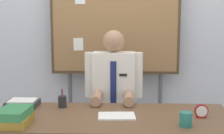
{
  "coord_description": "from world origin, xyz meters",
  "views": [
    {
      "loc": [
        0.09,
        -2.27,
        1.44
      ],
      "look_at": [
        0.0,
        0.19,
        1.09
      ],
      "focal_mm": 49.44,
      "sensor_mm": 36.0,
      "label": 1
    }
  ],
  "objects_px": {
    "bulletin_board": "(115,20)",
    "pen_holder": "(62,102)",
    "desk": "(111,126)",
    "open_notebook": "(117,116)",
    "desk_clock": "(201,112)",
    "paper_tray": "(23,103)",
    "coffee_mug": "(186,119)",
    "book_stack": "(14,117)",
    "person": "(114,107)"
  },
  "relations": [
    {
      "from": "desk",
      "to": "pen_holder",
      "type": "relative_size",
      "value": 11.76
    },
    {
      "from": "person",
      "to": "bulletin_board",
      "type": "bearing_deg",
      "value": 90.03
    },
    {
      "from": "desk",
      "to": "bulletin_board",
      "type": "bearing_deg",
      "value": 90.01
    },
    {
      "from": "open_notebook",
      "to": "paper_tray",
      "type": "distance_m",
      "value": 0.84
    },
    {
      "from": "paper_tray",
      "to": "coffee_mug",
      "type": "bearing_deg",
      "value": -19.75
    },
    {
      "from": "desk_clock",
      "to": "pen_holder",
      "type": "bearing_deg",
      "value": 167.48
    },
    {
      "from": "person",
      "to": "pen_holder",
      "type": "bearing_deg",
      "value": -136.71
    },
    {
      "from": "desk",
      "to": "desk_clock",
      "type": "height_order",
      "value": "desk_clock"
    },
    {
      "from": "person",
      "to": "desk",
      "type": "bearing_deg",
      "value": -90.0
    },
    {
      "from": "coffee_mug",
      "to": "bulletin_board",
      "type": "bearing_deg",
      "value": 112.08
    },
    {
      "from": "person",
      "to": "book_stack",
      "type": "height_order",
      "value": "person"
    },
    {
      "from": "person",
      "to": "desk_clock",
      "type": "xyz_separation_m",
      "value": [
        0.68,
        -0.64,
        0.15
      ]
    },
    {
      "from": "coffee_mug",
      "to": "paper_tray",
      "type": "xyz_separation_m",
      "value": [
        -1.28,
        0.46,
        -0.02
      ]
    },
    {
      "from": "desk",
      "to": "paper_tray",
      "type": "distance_m",
      "value": 0.81
    },
    {
      "from": "desk",
      "to": "open_notebook",
      "type": "bearing_deg",
      "value": -25.13
    },
    {
      "from": "bulletin_board",
      "to": "open_notebook",
      "type": "bearing_deg",
      "value": -87.74
    },
    {
      "from": "coffee_mug",
      "to": "book_stack",
      "type": "bearing_deg",
      "value": -179.66
    },
    {
      "from": "desk",
      "to": "bulletin_board",
      "type": "distance_m",
      "value": 1.34
    },
    {
      "from": "coffee_mug",
      "to": "paper_tray",
      "type": "relative_size",
      "value": 0.38
    },
    {
      "from": "open_notebook",
      "to": "coffee_mug",
      "type": "xyz_separation_m",
      "value": [
        0.48,
        -0.2,
        0.04
      ]
    },
    {
      "from": "desk",
      "to": "person",
      "type": "distance_m",
      "value": 0.62
    },
    {
      "from": "open_notebook",
      "to": "coffee_mug",
      "type": "distance_m",
      "value": 0.52
    },
    {
      "from": "paper_tray",
      "to": "desk",
      "type": "bearing_deg",
      "value": -17.58
    },
    {
      "from": "desk",
      "to": "desk_clock",
      "type": "bearing_deg",
      "value": -1.22
    },
    {
      "from": "person",
      "to": "coffee_mug",
      "type": "distance_m",
      "value": 1.0
    },
    {
      "from": "bulletin_board",
      "to": "desk",
      "type": "bearing_deg",
      "value": -89.99
    },
    {
      "from": "coffee_mug",
      "to": "pen_holder",
      "type": "xyz_separation_m",
      "value": [
        -0.94,
        0.45,
        -0.0
      ]
    },
    {
      "from": "bulletin_board",
      "to": "open_notebook",
      "type": "xyz_separation_m",
      "value": [
        0.04,
        -1.08,
        -0.72
      ]
    },
    {
      "from": "desk",
      "to": "coffee_mug",
      "type": "height_order",
      "value": "coffee_mug"
    },
    {
      "from": "open_notebook",
      "to": "desk_clock",
      "type": "bearing_deg",
      "value": 0.51
    },
    {
      "from": "desk_clock",
      "to": "desk",
      "type": "bearing_deg",
      "value": 178.78
    },
    {
      "from": "desk_clock",
      "to": "paper_tray",
      "type": "height_order",
      "value": "desk_clock"
    },
    {
      "from": "bulletin_board",
      "to": "desk_clock",
      "type": "bearing_deg",
      "value": -57.87
    },
    {
      "from": "desk_clock",
      "to": "pen_holder",
      "type": "distance_m",
      "value": 1.12
    },
    {
      "from": "open_notebook",
      "to": "pen_holder",
      "type": "distance_m",
      "value": 0.53
    },
    {
      "from": "bulletin_board",
      "to": "book_stack",
      "type": "xyz_separation_m",
      "value": [
        -0.66,
        -1.29,
        -0.67
      ]
    },
    {
      "from": "person",
      "to": "bulletin_board",
      "type": "height_order",
      "value": "bulletin_board"
    },
    {
      "from": "desk",
      "to": "book_stack",
      "type": "relative_size",
      "value": 6.63
    },
    {
      "from": "desk",
      "to": "coffee_mug",
      "type": "relative_size",
      "value": 18.82
    },
    {
      "from": "bulletin_board",
      "to": "pen_holder",
      "type": "distance_m",
      "value": 1.16
    },
    {
      "from": "person",
      "to": "paper_tray",
      "type": "distance_m",
      "value": 0.86
    },
    {
      "from": "coffee_mug",
      "to": "pen_holder",
      "type": "bearing_deg",
      "value": 154.5
    },
    {
      "from": "bulletin_board",
      "to": "book_stack",
      "type": "distance_m",
      "value": 1.6
    },
    {
      "from": "pen_holder",
      "to": "paper_tray",
      "type": "bearing_deg",
      "value": 177.98
    },
    {
      "from": "person",
      "to": "paper_tray",
      "type": "height_order",
      "value": "person"
    },
    {
      "from": "bulletin_board",
      "to": "book_stack",
      "type": "bearing_deg",
      "value": -117.23
    },
    {
      "from": "book_stack",
      "to": "person",
      "type": "bearing_deg",
      "value": 51.97
    },
    {
      "from": "book_stack",
      "to": "coffee_mug",
      "type": "relative_size",
      "value": 2.84
    },
    {
      "from": "desk_clock",
      "to": "paper_tray",
      "type": "relative_size",
      "value": 0.39
    },
    {
      "from": "desk",
      "to": "open_notebook",
      "type": "distance_m",
      "value": 0.1
    }
  ]
}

